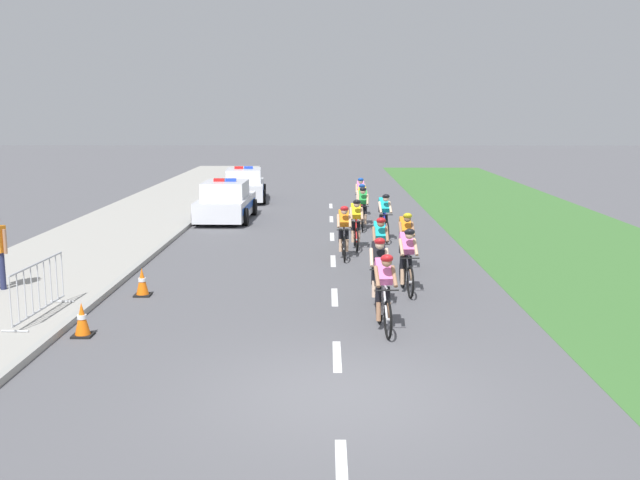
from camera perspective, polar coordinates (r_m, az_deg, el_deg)
name	(u,v)px	position (r m, az deg, el deg)	size (l,w,h in m)	color
ground_plane	(339,394)	(10.94, 1.45, -11.86)	(160.00, 160.00, 0.00)	#56565B
sidewalk_slab	(114,233)	(25.50, -15.68, 0.53)	(4.48, 60.00, 0.12)	#A3A099
kerb_edge	(179,233)	(24.98, -10.92, 0.55)	(0.16, 60.00, 0.13)	#9E9E99
grass_verge	(555,235)	(25.65, 17.77, 0.35)	(7.00, 60.00, 0.01)	#3D7033
lane_markings_centre	(333,261)	(20.24, 1.03, -1.63)	(0.14, 25.60, 0.01)	white
cyclist_lead	(384,290)	(13.71, 4.98, -3.92)	(0.44, 1.72, 1.56)	black
cyclist_second	(379,270)	(15.43, 4.57, -2.35)	(0.42, 1.72, 1.56)	black
cyclist_third	(407,259)	(16.65, 6.76, -1.48)	(0.44, 1.72, 1.56)	black
cyclist_fourth	(380,245)	(18.30, 4.66, -0.41)	(0.42, 1.72, 1.56)	black
cyclist_fifth	(406,240)	(19.17, 6.67, 0.03)	(0.42, 1.72, 1.56)	black
cyclist_sixth	(344,231)	(20.43, 1.86, 0.70)	(0.42, 1.72, 1.56)	black
cyclist_seventh	(356,223)	(21.92, 2.81, 1.33)	(0.42, 1.72, 1.56)	black
cyclist_eighth	(384,216)	(23.42, 5.00, 1.86)	(0.45, 1.72, 1.56)	black
cyclist_ninth	(362,204)	(26.61, 3.27, 2.85)	(0.43, 1.72, 1.56)	black
cyclist_tenth	(363,208)	(25.49, 3.34, 2.53)	(0.43, 1.72, 1.56)	black
cyclist_eleventh	(360,196)	(29.04, 3.16, 3.44)	(0.42, 1.72, 1.56)	black
police_car_nearest	(226,202)	(28.04, -7.32, 2.92)	(2.07, 4.43, 1.59)	silver
police_car_second	(244,186)	(34.14, -5.92, 4.19)	(2.26, 4.52, 1.59)	silver
crowd_barrier_front	(39,290)	(15.30, -21.01, -3.64)	(0.60, 2.32, 1.07)	#B7BABF
traffic_cone_near	(142,282)	(16.86, -13.64, -3.21)	(0.36, 0.36, 0.64)	black
traffic_cone_mid	(82,320)	(14.16, -17.99, -5.92)	(0.36, 0.36, 0.64)	black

